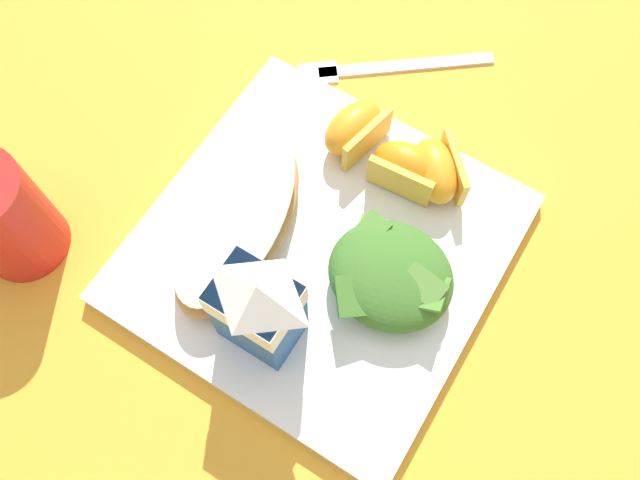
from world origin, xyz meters
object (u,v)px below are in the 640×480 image
drinking_red_cup (1,217)px  white_plate (320,248)px  orange_wedge_rear (355,129)px  cheesy_pizza_bread (238,222)px  metal_fork (380,67)px  green_salad_pile (391,274)px  orange_wedge_front (437,170)px  milk_carton (263,310)px  orange_wedge_middle (407,168)px

drinking_red_cup → white_plate: bearing=-150.1°
orange_wedge_rear → drinking_red_cup: (0.19, 0.22, 0.02)m
cheesy_pizza_bread → metal_fork: size_ratio=1.14×
white_plate → green_salad_pile: (-0.06, -0.00, 0.03)m
metal_fork → orange_wedge_rear: bearing=104.6°
green_salad_pile → orange_wedge_front: 0.10m
white_plate → green_salad_pile: 0.07m
metal_fork → drinking_red_cup: 0.36m
milk_carton → orange_wedge_rear: size_ratio=1.66×
milk_carton → drinking_red_cup: size_ratio=1.07×
cheesy_pizza_bread → orange_wedge_middle: bearing=-128.6°
orange_wedge_middle → metal_fork: 0.13m
drinking_red_cup → green_salad_pile: bearing=-155.9°
milk_carton → metal_fork: bearing=-78.5°
orange_wedge_rear → white_plate: bearing=105.1°
white_plate → cheesy_pizza_bread: (0.06, 0.02, 0.03)m
white_plate → orange_wedge_rear: 0.11m
orange_wedge_front → metal_fork: orange_wedge_front is taller
drinking_red_cup → cheesy_pizza_bread: bearing=-147.1°
metal_fork → milk_carton: bearing=101.5°
cheesy_pizza_bread → orange_wedge_rear: (-0.04, -0.12, 0.00)m
green_salad_pile → orange_wedge_front: green_salad_pile is taller
orange_wedge_front → cheesy_pizza_bread: bearing=47.7°
white_plate → green_salad_pile: size_ratio=2.80×
green_salad_pile → milk_carton: 0.11m
cheesy_pizza_bread → orange_wedge_middle: size_ratio=2.90×
cheesy_pizza_bread → orange_wedge_rear: bearing=-106.1°
cheesy_pizza_bread → metal_fork: (-0.01, -0.22, -0.03)m
metal_fork → orange_wedge_middle: bearing=128.2°
milk_carton → cheesy_pizza_bread: bearing=-41.1°
white_plate → metal_fork: size_ratio=1.76×
cheesy_pizza_bread → drinking_red_cup: 0.18m
orange_wedge_rear → drinking_red_cup: size_ratio=0.64×
orange_wedge_middle → metal_fork: orange_wedge_middle is taller
milk_carton → orange_wedge_rear: bearing=-80.2°
green_salad_pile → milk_carton: size_ratio=0.91×
white_plate → orange_wedge_rear: (0.03, -0.10, 0.03)m
green_salad_pile → cheesy_pizza_bread: bearing=11.6°
milk_carton → orange_wedge_front: milk_carton is taller
metal_fork → drinking_red_cup: bearing=62.4°
green_salad_pile → drinking_red_cup: bearing=24.1°
cheesy_pizza_bread → orange_wedge_middle: (-0.09, -0.12, 0.00)m
white_plate → orange_wedge_front: 0.12m
orange_wedge_middle → metal_fork: size_ratio=0.39×
green_salad_pile → metal_fork: green_salad_pile is taller
milk_carton → orange_wedge_front: 0.20m
milk_carton → orange_wedge_rear: 0.19m
cheesy_pizza_bread → orange_wedge_front: bearing=-132.3°
cheesy_pizza_bread → orange_wedge_front: size_ratio=2.65×
orange_wedge_front → orange_wedge_rear: same height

